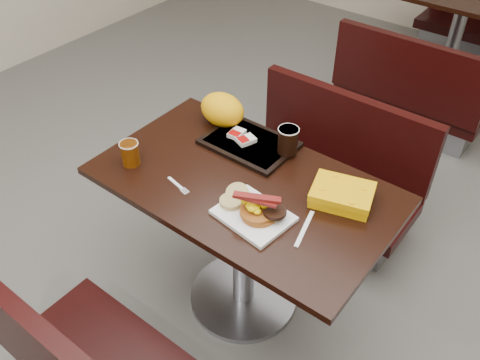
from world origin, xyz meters
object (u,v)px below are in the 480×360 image
Objects in this scene: paper_bag at (222,110)px; coffee_cup_far at (288,140)px; tray at (249,143)px; table_far at (453,42)px; platter at (253,215)px; bench_far_s at (415,81)px; hashbrown_sleeve_right at (246,140)px; table_near at (244,246)px; bench_near_n at (324,170)px; coffee_cup_near at (130,154)px; fork at (175,183)px; knife at (304,229)px; clamshell at (342,195)px; hashbrown_sleeve_left at (237,133)px; pancake_stack at (259,213)px.

coffee_cup_far is at bearing -2.63° from paper_bag.
tray is at bearing -16.28° from paper_bag.
platter is at bearing -86.94° from table_far.
coffee_cup_far is at bearing -88.78° from bench_far_s.
paper_bag is at bearing -179.80° from hashbrown_sleeve_right.
table_near reaches higher than bench_near_n.
coffee_cup_near is 0.48× the size of paper_bag.
bench_far_s is 7.88× the size of fork.
tray is at bearing 122.16° from table_near.
tray is (-0.13, 0.21, 0.38)m from table_near.
coffee_cup_far reaches higher than knife.
tray is 1.78× the size of paper_bag.
hashbrown_sleeve_right is at bearing 125.40° from table_near.
table_near is 1.20× the size of bench_far_s.
platter is 0.35m from clamshell.
bench_near_n is at bearing 87.84° from fork.
coffee_cup_near is at bearing -127.57° from tray.
bench_far_s is at bearing 95.68° from fork.
coffee_cup_far reaches higher than hashbrown_sleeve_left.
tray is (0.08, 0.39, 0.01)m from fork.
coffee_cup_near is at bearing -99.03° from table_far.
pancake_stack is 0.69× the size of knife.
hashbrown_sleeve_left is (-0.21, -1.68, 0.42)m from bench_far_s.
bench_far_s is 1.75m from hashbrown_sleeve_right.
pancake_stack is at bearing -85.28° from bench_far_s.
table_near is 1.00× the size of table_far.
table_near is at bearing -90.00° from table_far.
table_near is at bearing -90.00° from bench_far_s.
hashbrown_sleeve_left is at bearing -132.78° from knife.
table_far is 2.72m from knife.
knife is at bearing -12.41° from table_near.
platter is 0.50m from hashbrown_sleeve_left.
bench_near_n is 7.53× the size of pancake_stack.
bench_near_n is (0.00, 0.70, -0.02)m from table_near.
bench_near_n is 2.60× the size of tray.
platter is at bearing 17.50° from fork.
knife is 0.22m from clamshell.
table_far is at bearing 81.92° from paper_bag.
tray is at bearing -93.22° from table_far.
tray is at bearing -166.48° from coffee_cup_far.
bench_far_s is at bearing 85.06° from clamshell.
table_near is at bearing -116.87° from knife.
coffee_cup_near reaches higher than hashbrown_sleeve_left.
clamshell is at bearing 40.23° from fork.
bench_near_n is 0.94m from platter.
hashbrown_sleeve_right is (-0.14, -2.40, 0.40)m from table_far.
paper_bag is (-0.12, 0.05, 0.05)m from hashbrown_sleeve_left.
table_near is 6.26× the size of knife.
coffee_cup_near reaches higher than platter.
pancake_stack is (0.17, -2.73, 0.40)m from table_far.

